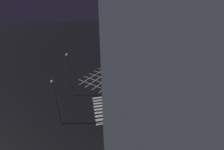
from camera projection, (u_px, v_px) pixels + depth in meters
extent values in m
plane|color=black|center=(112.00, 79.00, 38.70)|extent=(200.00, 200.00, 0.00)
cube|color=silver|center=(119.00, 95.00, 32.34)|extent=(11.37, 0.50, 0.01)
cube|color=silver|center=(120.00, 98.00, 31.56)|extent=(11.37, 0.50, 0.01)
cube|color=silver|center=(121.00, 100.00, 30.79)|extent=(11.37, 0.50, 0.01)
cube|color=silver|center=(122.00, 103.00, 30.01)|extent=(11.37, 0.50, 0.01)
cube|color=silver|center=(123.00, 106.00, 29.23)|extent=(11.37, 0.50, 0.01)
cube|color=silver|center=(124.00, 109.00, 28.46)|extent=(11.37, 0.50, 0.01)
cube|color=silver|center=(126.00, 112.00, 27.68)|extent=(11.37, 0.50, 0.01)
cube|color=silver|center=(127.00, 116.00, 26.90)|extent=(11.37, 0.50, 0.01)
cube|color=silver|center=(129.00, 119.00, 26.13)|extent=(11.37, 0.50, 0.01)
cube|color=silver|center=(129.00, 84.00, 36.24)|extent=(9.92, 9.92, 0.01)
cube|color=silver|center=(100.00, 88.00, 34.99)|extent=(9.92, 9.92, 0.01)
cube|color=silver|center=(122.00, 82.00, 37.22)|extent=(9.92, 9.92, 0.01)
cube|color=silver|center=(105.00, 84.00, 36.47)|extent=(9.92, 9.92, 0.01)
cube|color=silver|center=(115.00, 80.00, 38.20)|extent=(9.92, 9.92, 0.01)
cube|color=silver|center=(110.00, 80.00, 37.95)|extent=(9.92, 9.92, 0.01)
cube|color=silver|center=(109.00, 78.00, 39.19)|extent=(9.92, 9.92, 0.01)
cube|color=silver|center=(114.00, 77.00, 39.44)|extent=(9.92, 9.92, 0.01)
cube|color=silver|center=(103.00, 76.00, 40.17)|extent=(9.92, 9.92, 0.01)
cube|color=silver|center=(118.00, 74.00, 40.92)|extent=(9.92, 9.92, 0.01)
cube|color=silver|center=(97.00, 74.00, 41.15)|extent=(9.92, 9.92, 0.01)
cube|color=silver|center=(122.00, 71.00, 42.40)|extent=(9.92, 9.92, 0.01)
cube|color=silver|center=(137.00, 76.00, 39.88)|extent=(0.30, 11.37, 0.01)
cube|color=beige|center=(176.00, 134.00, 20.87)|extent=(0.06, 1.40, 1.80)
cube|color=black|center=(203.00, 140.00, 16.06)|extent=(0.06, 1.40, 1.80)
cube|color=black|center=(182.00, 116.00, 19.24)|extent=(0.06, 1.40, 1.80)
cube|color=beige|center=(213.00, 116.00, 14.43)|extent=(0.06, 1.40, 1.80)
cube|color=black|center=(188.00, 94.00, 17.61)|extent=(0.06, 1.40, 1.80)
cube|color=black|center=(196.00, 68.00, 15.98)|extent=(0.06, 1.40, 1.80)
cube|color=beige|center=(206.00, 36.00, 14.35)|extent=(0.06, 1.40, 1.80)
cylinder|color=#424244|center=(132.00, 56.00, 46.57)|extent=(0.11, 0.11, 4.46)
cylinder|color=#424244|center=(134.00, 51.00, 44.69)|extent=(0.09, 2.06, 0.09)
cube|color=black|center=(135.00, 54.00, 44.01)|extent=(0.28, 0.16, 0.90)
sphere|color=black|center=(135.00, 53.00, 43.78)|extent=(0.18, 0.18, 0.18)
sphere|color=black|center=(135.00, 54.00, 43.92)|extent=(0.18, 0.18, 0.18)
sphere|color=green|center=(135.00, 55.00, 44.06)|extent=(0.18, 0.18, 0.18)
cube|color=black|center=(135.00, 54.00, 44.09)|extent=(0.36, 0.02, 0.98)
cylinder|color=#424244|center=(104.00, 59.00, 45.31)|extent=(0.11, 0.11, 4.15)
cylinder|color=#424244|center=(105.00, 54.00, 43.35)|extent=(0.09, 2.44, 0.09)
cube|color=black|center=(106.00, 57.00, 42.51)|extent=(0.28, 0.16, 0.90)
sphere|color=black|center=(106.00, 56.00, 42.27)|extent=(0.18, 0.18, 0.18)
sphere|color=black|center=(106.00, 57.00, 42.41)|extent=(0.18, 0.18, 0.18)
sphere|color=green|center=(106.00, 58.00, 42.56)|extent=(0.18, 0.18, 0.18)
cube|color=black|center=(105.00, 57.00, 42.59)|extent=(0.36, 0.02, 0.98)
cylinder|color=#424244|center=(118.00, 93.00, 30.25)|extent=(0.11, 0.11, 3.38)
cylinder|color=#424244|center=(117.00, 84.00, 30.29)|extent=(0.09, 1.79, 0.09)
cube|color=black|center=(116.00, 84.00, 31.28)|extent=(0.28, 0.16, 0.90)
sphere|color=red|center=(116.00, 82.00, 31.23)|extent=(0.18, 0.18, 0.18)
sphere|color=black|center=(116.00, 83.00, 31.38)|extent=(0.18, 0.18, 0.18)
sphere|color=black|center=(116.00, 85.00, 31.52)|extent=(0.18, 0.18, 0.18)
cube|color=black|center=(116.00, 84.00, 31.20)|extent=(0.36, 0.02, 0.98)
cylinder|color=#424244|center=(164.00, 87.00, 31.16)|extent=(0.11, 0.11, 4.57)
cube|color=black|center=(164.00, 79.00, 30.29)|extent=(0.16, 0.28, 0.90)
sphere|color=black|center=(164.00, 78.00, 30.13)|extent=(0.18, 0.18, 0.18)
sphere|color=black|center=(164.00, 79.00, 30.27)|extent=(0.18, 0.18, 0.18)
sphere|color=green|center=(164.00, 81.00, 30.41)|extent=(0.18, 0.18, 0.18)
cube|color=black|center=(165.00, 79.00, 30.31)|extent=(0.02, 0.36, 0.98)
cylinder|color=#424244|center=(161.00, 86.00, 32.36)|extent=(0.11, 0.11, 3.50)
cylinder|color=#424244|center=(160.00, 77.00, 32.52)|extent=(0.09, 2.15, 0.09)
cube|color=black|center=(157.00, 77.00, 33.66)|extent=(0.28, 0.16, 0.90)
sphere|color=black|center=(157.00, 75.00, 33.62)|extent=(0.18, 0.18, 0.18)
sphere|color=orange|center=(157.00, 77.00, 33.76)|extent=(0.18, 0.18, 0.18)
sphere|color=black|center=(157.00, 78.00, 33.90)|extent=(0.18, 0.18, 0.18)
cube|color=black|center=(157.00, 77.00, 33.59)|extent=(0.36, 0.02, 0.98)
cylinder|color=#424244|center=(135.00, 57.00, 46.93)|extent=(0.11, 0.11, 3.57)
cube|color=black|center=(135.00, 54.00, 46.30)|extent=(0.16, 0.28, 0.90)
sphere|color=black|center=(135.00, 53.00, 46.14)|extent=(0.18, 0.18, 0.18)
sphere|color=black|center=(135.00, 54.00, 46.28)|extent=(0.18, 0.18, 0.18)
sphere|color=green|center=(135.00, 55.00, 46.42)|extent=(0.18, 0.18, 0.18)
cube|color=black|center=(135.00, 54.00, 46.32)|extent=(0.02, 0.36, 0.98)
cylinder|color=#424244|center=(152.00, 58.00, 41.10)|extent=(0.14, 0.14, 7.82)
sphere|color=#F4EAC6|center=(154.00, 43.00, 39.18)|extent=(0.42, 0.42, 0.42)
cylinder|color=#424244|center=(70.00, 77.00, 30.02)|extent=(0.14, 0.14, 9.15)
sphere|color=#F4EAC6|center=(67.00, 55.00, 27.77)|extent=(0.57, 0.57, 0.57)
cylinder|color=#424244|center=(57.00, 105.00, 23.33)|extent=(0.14, 0.14, 8.12)
sphere|color=#F4EAC6|center=(52.00, 82.00, 21.33)|extent=(0.48, 0.48, 0.48)
cylinder|color=#38281C|center=(185.00, 95.00, 30.16)|extent=(0.29, 0.29, 2.60)
sphere|color=#285B23|center=(188.00, 84.00, 28.87)|extent=(3.75, 3.75, 3.75)
cube|color=silver|center=(135.00, 99.00, 30.55)|extent=(1.87, 4.07, 0.53)
cube|color=black|center=(135.00, 97.00, 30.21)|extent=(1.65, 1.71, 0.51)
sphere|color=white|center=(129.00, 94.00, 32.19)|extent=(0.16, 0.16, 0.16)
sphere|color=white|center=(135.00, 93.00, 32.39)|extent=(0.16, 0.16, 0.16)
cylinder|color=black|center=(129.00, 96.00, 31.56)|extent=(0.20, 0.66, 0.66)
cylinder|color=black|center=(137.00, 95.00, 31.84)|extent=(0.20, 0.66, 0.66)
cylinder|color=black|center=(133.00, 104.00, 29.38)|extent=(0.20, 0.66, 0.66)
cylinder|color=black|center=(141.00, 103.00, 29.66)|extent=(0.20, 0.66, 0.66)
cylinder|color=#B7B7BC|center=(94.00, 103.00, 29.33)|extent=(0.05, 0.05, 1.05)
cylinder|color=#B7B7BC|center=(101.00, 103.00, 29.33)|extent=(0.05, 0.05, 1.05)
cylinder|color=#B7B7BC|center=(108.00, 103.00, 29.33)|extent=(0.05, 0.05, 1.05)
cylinder|color=#B7B7BC|center=(116.00, 103.00, 29.33)|extent=(0.05, 0.05, 1.05)
cylinder|color=#B7B7BC|center=(123.00, 103.00, 29.33)|extent=(0.05, 0.05, 1.05)
cylinder|color=#B7B7BC|center=(130.00, 103.00, 29.33)|extent=(0.05, 0.05, 1.05)
cylinder|color=#B7B7BC|center=(112.00, 101.00, 29.10)|extent=(7.09, 1.47, 0.04)
cylinder|color=#B7B7BC|center=(112.00, 102.00, 29.30)|extent=(7.09, 1.47, 0.04)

